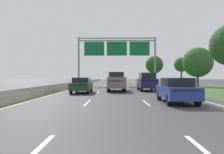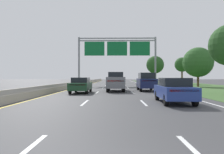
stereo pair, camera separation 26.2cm
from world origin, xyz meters
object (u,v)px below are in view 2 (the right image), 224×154
(pickup_truck_grey, at_px, (116,82))
(car_navy_right_lane_suv, at_px, (146,81))
(roadside_tree_mid, at_px, (198,62))
(car_blue_right_lane_sedan, at_px, (174,90))
(roadside_tree_distant, at_px, (155,65))
(roadside_tree_far, at_px, (182,65))
(car_darkgreen_left_lane_sedan, at_px, (81,85))
(overhead_sign_gantry, at_px, (117,51))

(pickup_truck_grey, height_order, car_navy_right_lane_suv, pickup_truck_grey)
(roadside_tree_mid, bearing_deg, car_blue_right_lane_sedan, -114.23)
(pickup_truck_grey, xyz_separation_m, car_navy_right_lane_suv, (3.60, 0.69, 0.02))
(roadside_tree_mid, bearing_deg, roadside_tree_distant, 96.17)
(car_navy_right_lane_suv, height_order, roadside_tree_distant, roadside_tree_distant)
(roadside_tree_far, bearing_deg, car_blue_right_lane_sedan, -107.87)
(car_darkgreen_left_lane_sedan, bearing_deg, roadside_tree_far, -34.83)
(roadside_tree_distant, bearing_deg, roadside_tree_mid, -83.83)
(overhead_sign_gantry, bearing_deg, car_blue_right_lane_sedan, -82.79)
(pickup_truck_grey, bearing_deg, roadside_tree_far, -32.13)
(overhead_sign_gantry, bearing_deg, car_navy_right_lane_suv, -77.84)
(car_darkgreen_left_lane_sedan, bearing_deg, car_navy_right_lane_suv, -63.59)
(overhead_sign_gantry, xyz_separation_m, roadside_tree_mid, (13.39, -5.26, -2.56))
(roadside_tree_mid, height_order, roadside_tree_distant, roadside_tree_distant)
(car_blue_right_lane_sedan, xyz_separation_m, car_navy_right_lane_suv, (-0.09, 11.69, 0.28))
(roadside_tree_mid, xyz_separation_m, roadside_tree_far, (1.25, 12.62, 0.32))
(pickup_truck_grey, bearing_deg, car_blue_right_lane_sedan, -161.50)
(car_navy_right_lane_suv, bearing_deg, roadside_tree_far, -25.73)
(car_navy_right_lane_suv, relative_size, roadside_tree_distant, 0.63)
(overhead_sign_gantry, bearing_deg, roadside_tree_distant, 60.68)
(car_navy_right_lane_suv, height_order, roadside_tree_far, roadside_tree_far)
(pickup_truck_grey, distance_m, roadside_tree_mid, 17.79)
(roadside_tree_mid, bearing_deg, car_navy_right_lane_suv, -134.01)
(roadside_tree_far, bearing_deg, overhead_sign_gantry, -153.30)
(car_blue_right_lane_sedan, height_order, car_darkgreen_left_lane_sedan, same)
(roadside_tree_distant, bearing_deg, car_navy_right_lane_suv, -101.99)
(pickup_truck_grey, xyz_separation_m, roadside_tree_distant, (10.98, 35.46, 3.97))
(overhead_sign_gantry, xyz_separation_m, car_darkgreen_left_lane_sedan, (-3.76, -19.19, -5.80))
(car_blue_right_lane_sedan, relative_size, car_navy_right_lane_suv, 0.94)
(pickup_truck_grey, relative_size, car_darkgreen_left_lane_sedan, 1.23)
(car_navy_right_lane_suv, bearing_deg, car_blue_right_lane_sedan, -179.18)
(car_navy_right_lane_suv, xyz_separation_m, car_darkgreen_left_lane_sedan, (-7.13, -3.56, -0.28))
(overhead_sign_gantry, xyz_separation_m, roadside_tree_distant, (10.75, 19.14, -1.57))
(roadside_tree_mid, height_order, roadside_tree_far, roadside_tree_mid)
(overhead_sign_gantry, xyz_separation_m, pickup_truck_grey, (-0.23, -16.32, -5.54))
(car_darkgreen_left_lane_sedan, distance_m, roadside_tree_mid, 22.33)
(pickup_truck_grey, xyz_separation_m, car_blue_right_lane_sedan, (3.68, -11.00, -0.26))
(roadside_tree_far, bearing_deg, pickup_truck_grey, -122.11)
(car_navy_right_lane_suv, distance_m, roadside_tree_mid, 14.72)
(car_darkgreen_left_lane_sedan, xyz_separation_m, roadside_tree_distant, (14.51, 38.33, 4.23))
(pickup_truck_grey, bearing_deg, car_darkgreen_left_lane_sedan, 129.07)
(car_navy_right_lane_suv, relative_size, car_darkgreen_left_lane_sedan, 1.07)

